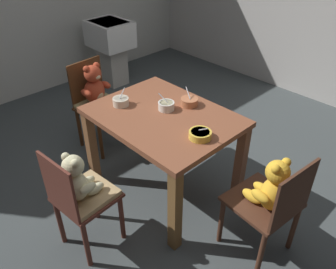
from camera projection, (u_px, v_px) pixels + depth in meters
ground_plane at (164, 188)px, 3.04m from camera, size 5.20×5.20×0.04m
dining_table at (163, 128)px, 2.68m from camera, size 1.12×0.85×0.75m
teddy_chair_near_right at (272, 194)px, 2.18m from camera, size 0.46×0.46×0.83m
teddy_chair_near_front at (80, 189)px, 2.23m from camera, size 0.40×0.41×0.85m
teddy_chair_near_left at (97, 95)px, 3.28m from camera, size 0.43×0.44×0.87m
porridge_bowl_cream_near_left at (121, 101)px, 2.71m from camera, size 0.13×0.13×0.13m
porridge_bowl_white_center at (166, 106)px, 2.65m from camera, size 0.13×0.13×0.13m
porridge_bowl_yellow_near_right at (200, 134)px, 2.33m from camera, size 0.17×0.16×0.13m
porridge_bowl_terracotta_far_center at (189, 102)px, 2.71m from camera, size 0.14×0.14×0.13m
sink_basin at (111, 44)px, 4.49m from camera, size 0.56×0.45×0.85m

